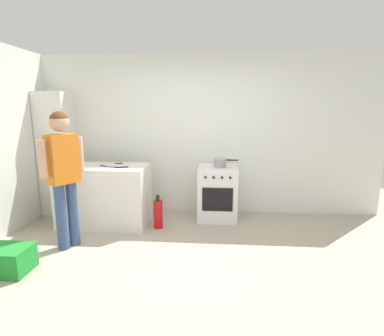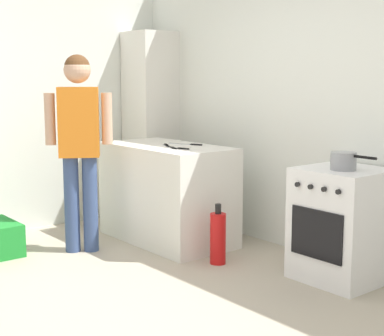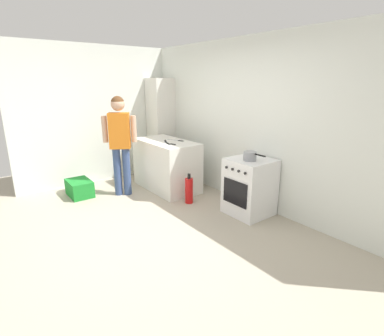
% 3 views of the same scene
% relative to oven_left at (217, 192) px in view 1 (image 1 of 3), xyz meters
% --- Properties ---
extents(ground_plane, '(8.00, 8.00, 0.00)m').
position_rel_oven_left_xyz_m(ground_plane, '(-0.35, -1.58, -0.43)').
color(ground_plane, '#ADA38E').
extents(back_wall, '(6.00, 0.10, 2.60)m').
position_rel_oven_left_xyz_m(back_wall, '(-0.35, 0.37, 0.87)').
color(back_wall, silver).
rests_on(back_wall, ground).
extents(counter_unit, '(1.30, 0.70, 0.90)m').
position_rel_oven_left_xyz_m(counter_unit, '(-1.70, -0.38, 0.02)').
color(counter_unit, silver).
rests_on(counter_unit, ground).
extents(oven_left, '(0.61, 0.62, 0.85)m').
position_rel_oven_left_xyz_m(oven_left, '(0.00, 0.00, 0.00)').
color(oven_left, white).
rests_on(oven_left, ground).
extents(pot, '(0.37, 0.19, 0.13)m').
position_rel_oven_left_xyz_m(pot, '(0.04, -0.07, 0.49)').
color(pot, gray).
rests_on(pot, oven_left).
extents(knife_carving, '(0.32, 0.13, 0.01)m').
position_rel_oven_left_xyz_m(knife_carving, '(-1.54, -0.46, 0.48)').
color(knife_carving, silver).
rests_on(knife_carving, counter_unit).
extents(knife_utility, '(0.24, 0.14, 0.01)m').
position_rel_oven_left_xyz_m(knife_utility, '(-1.64, -0.42, 0.48)').
color(knife_utility, silver).
rests_on(knife_utility, counter_unit).
extents(knife_bread, '(0.34, 0.16, 0.01)m').
position_rel_oven_left_xyz_m(knife_bread, '(-1.62, -0.21, 0.48)').
color(knife_bread, silver).
rests_on(knife_bread, counter_unit).
extents(knife_paring, '(0.21, 0.08, 0.01)m').
position_rel_oven_left_xyz_m(knife_paring, '(-1.39, -0.46, 0.48)').
color(knife_paring, silver).
rests_on(knife_paring, counter_unit).
extents(person, '(0.35, 0.50, 1.71)m').
position_rel_oven_left_xyz_m(person, '(-1.89, -1.17, 0.61)').
color(person, '#384C7A').
rests_on(person, ground).
extents(fire_extinguisher, '(0.13, 0.13, 0.50)m').
position_rel_oven_left_xyz_m(fire_extinguisher, '(-0.87, -0.48, -0.21)').
color(fire_extinguisher, red).
rests_on(fire_extinguisher, ground).
extents(recycling_crate_lower, '(0.52, 0.36, 0.28)m').
position_rel_oven_left_xyz_m(recycling_crate_lower, '(-2.28, -1.81, -0.29)').
color(recycling_crate_lower, '#1E842D').
rests_on(recycling_crate_lower, ground).
extents(larder_cabinet, '(0.48, 0.44, 2.00)m').
position_rel_oven_left_xyz_m(larder_cabinet, '(-2.65, 0.10, 0.57)').
color(larder_cabinet, silver).
rests_on(larder_cabinet, ground).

